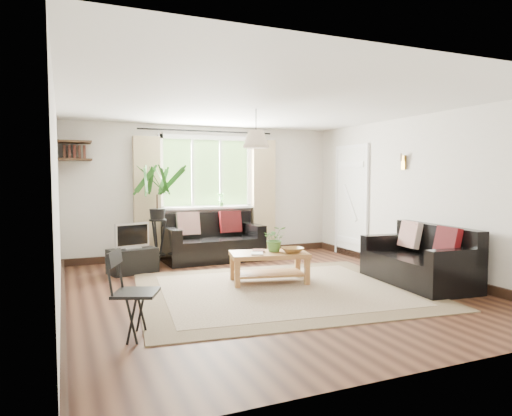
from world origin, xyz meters
name	(u,v)px	position (x,y,z in m)	size (l,w,h in m)	color
floor	(268,290)	(0.00, 0.00, 0.00)	(5.50, 5.50, 0.00)	black
ceiling	(268,104)	(0.00, 0.00, 2.40)	(5.50, 5.50, 0.00)	white
wall_back	(206,192)	(0.00, 2.75, 1.20)	(5.00, 0.02, 2.40)	beige
wall_front	(423,215)	(0.00, -2.75, 1.20)	(5.00, 0.02, 2.40)	beige
wall_left	(58,203)	(-2.50, 0.00, 1.20)	(0.02, 5.50, 2.40)	beige
wall_right	(419,195)	(2.50, 0.00, 1.20)	(0.02, 5.50, 2.40)	beige
rug	(280,290)	(0.13, -0.10, 0.01)	(3.57, 3.06, 0.02)	#B7AA8E
window	(207,173)	(0.00, 2.71, 1.55)	(2.50, 0.16, 2.16)	white
door	(351,203)	(2.47, 1.70, 1.00)	(0.06, 0.96, 2.06)	silver
corner_shelf	(75,151)	(-2.25, 2.50, 1.89)	(0.50, 0.50, 0.34)	black
pendant_lamp	(256,135)	(0.00, 0.40, 2.05)	(0.36, 0.36, 0.54)	beige
wall_sconce	(402,160)	(2.43, 0.30, 1.74)	(0.12, 0.12, 0.28)	beige
sofa_back	(213,238)	(-0.03, 2.27, 0.40)	(1.69, 0.85, 0.80)	black
sofa_right	(418,256)	(2.03, -0.51, 0.38)	(0.82, 1.64, 0.77)	black
coffee_table	(269,268)	(0.17, 0.34, 0.22)	(1.06, 0.58, 0.43)	brown
table_plant	(275,239)	(0.27, 0.36, 0.61)	(0.33, 0.28, 0.36)	#40712D
bowl	(292,250)	(0.45, 0.18, 0.47)	(0.30, 0.30, 0.07)	olive
book_a	(251,253)	(-0.11, 0.30, 0.44)	(0.16, 0.22, 0.02)	silver
book_b	(253,251)	(-0.01, 0.50, 0.44)	(0.17, 0.23, 0.02)	#532B21
tv_stand	(133,261)	(-1.48, 1.77, 0.19)	(0.70, 0.40, 0.38)	black
tv	(132,235)	(-1.48, 1.77, 0.59)	(0.54, 0.18, 0.41)	#A5A5AA
palm_stand	(157,216)	(-1.02, 2.15, 0.84)	(0.65, 0.65, 1.68)	black
folding_chair	(136,294)	(-1.85, -1.14, 0.40)	(0.42, 0.42, 0.81)	black
sill_plant	(221,199)	(0.25, 2.63, 1.06)	(0.14, 0.10, 0.27)	#2D6023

